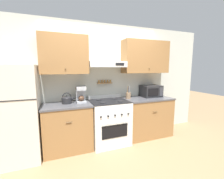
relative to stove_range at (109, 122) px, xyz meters
name	(u,v)px	position (x,y,z in m)	size (l,w,h in m)	color
ground_plane	(114,149)	(0.00, -0.28, -0.46)	(16.00, 16.00, 0.00)	#937551
wall_back	(107,74)	(0.05, 0.30, 1.00)	(5.20, 0.46, 2.55)	silver
counter_left	(68,127)	(-0.85, 0.04, -0.01)	(0.91, 0.62, 0.91)	olive
counter_right	(147,117)	(0.96, 0.04, -0.01)	(1.13, 0.62, 0.91)	olive
stove_range	(109,122)	(0.00, 0.00, 0.00)	(0.78, 0.68, 1.00)	white
refrigerator	(16,114)	(-1.67, -0.01, 0.36)	(0.72, 0.70, 1.64)	beige
tea_kettle	(67,100)	(-0.83, 0.12, 0.52)	(0.25, 0.19, 0.21)	#232326
coffee_maker	(81,94)	(-0.56, 0.15, 0.60)	(0.18, 0.20, 0.32)	#ADAFB5
microwave	(151,91)	(1.12, 0.14, 0.58)	(0.46, 0.36, 0.28)	#232326
utensil_crock	(128,95)	(0.50, 0.12, 0.52)	(0.11, 0.11, 0.29)	#8E7051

